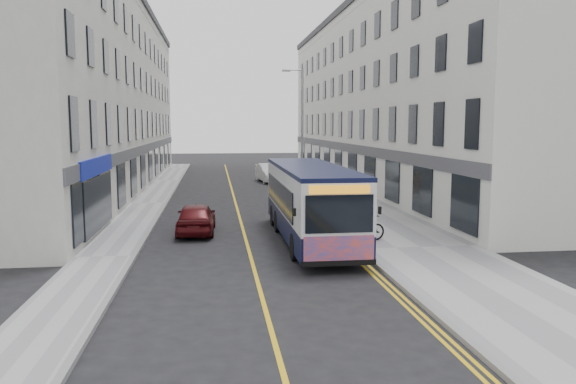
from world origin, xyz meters
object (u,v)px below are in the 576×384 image
object	(u,v)px
pedestrian_near	(337,186)
pedestrian_far	(315,180)
city_bus	(310,200)
car_maroon	(196,218)
streetlamp	(301,128)
bicycle	(363,228)
car_white	(269,173)

from	to	relation	value
pedestrian_near	pedestrian_far	distance (m)	3.23
city_bus	pedestrian_far	distance (m)	14.36
car_maroon	pedestrian_far	bearing A→B (deg)	-119.64
streetlamp	city_bus	distance (m)	13.51
bicycle	pedestrian_far	distance (m)	14.98
streetlamp	pedestrian_near	world-z (taller)	streetlamp
bicycle	car_white	distance (m)	23.91
city_bus	car_white	size ratio (longest dim) A/B	2.35
bicycle	car_white	size ratio (longest dim) A/B	0.44
bicycle	pedestrian_near	world-z (taller)	pedestrian_near
streetlamp	bicycle	bearing A→B (deg)	-89.06
streetlamp	car_white	bearing A→B (deg)	95.84
bicycle	pedestrian_near	xyz separation A→B (m)	(1.58, 11.80, 0.34)
city_bus	bicycle	bearing A→B (deg)	-24.87
city_bus	car_white	xyz separation A→B (m)	(0.65, 23.00, -0.91)
streetlamp	pedestrian_near	xyz separation A→B (m)	(1.81, -2.20, -3.42)
car_white	car_maroon	world-z (taller)	car_white
city_bus	bicycle	xyz separation A→B (m)	(1.89, -0.88, -1.01)
bicycle	pedestrian_near	size ratio (longest dim) A/B	1.14
pedestrian_near	city_bus	bearing A→B (deg)	-125.45
pedestrian_near	car_white	distance (m)	12.40
bicycle	pedestrian_near	distance (m)	11.91
streetlamp	car_maroon	xyz separation A→B (m)	(-6.17, -10.89, -3.72)
car_white	car_maroon	distance (m)	21.40
pedestrian_far	streetlamp	bearing A→B (deg)	-160.97
car_white	car_maroon	size ratio (longest dim) A/B	1.12
pedestrian_near	car_white	bearing A→B (deg)	85.31
streetlamp	pedestrian_far	size ratio (longest dim) A/B	4.45
bicycle	pedestrian_far	size ratio (longest dim) A/B	1.07
streetlamp	pedestrian_far	distance (m)	3.66
streetlamp	bicycle	xyz separation A→B (m)	(0.23, -14.00, -3.76)
city_bus	pedestrian_far	size ratio (longest dim) A/B	5.72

